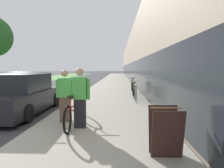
# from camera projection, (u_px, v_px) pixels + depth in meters

# --- Properties ---
(sidewalk_slab) EXTENTS (3.81, 70.00, 0.11)m
(sidewalk_slab) POSITION_uv_depth(u_px,v_px,m) (115.00, 82.00, 24.08)
(sidewalk_slab) COLOR #A39E8E
(sidewalk_slab) RESTS_ON ground
(storefront_facade) EXTENTS (10.01, 70.00, 6.11)m
(storefront_facade) POSITION_uv_depth(u_px,v_px,m) (160.00, 60.00, 31.58)
(storefront_facade) COLOR gray
(storefront_facade) RESTS_ON ground
(lawn_strip) EXTENTS (6.07, 70.00, 0.03)m
(lawn_strip) POSITION_uv_depth(u_px,v_px,m) (36.00, 80.00, 28.45)
(lawn_strip) COLOR #5B9347
(lawn_strip) RESTS_ON ground
(tandem_bicycle) EXTENTS (0.52, 2.51, 0.90)m
(tandem_bicycle) POSITION_uv_depth(u_px,v_px,m) (75.00, 111.00, 5.70)
(tandem_bicycle) COLOR black
(tandem_bicycle) RESTS_ON sidewalk_slab
(person_rider) EXTENTS (0.55, 0.21, 1.61)m
(person_rider) POSITION_uv_depth(u_px,v_px,m) (80.00, 98.00, 5.35)
(person_rider) COLOR black
(person_rider) RESTS_ON sidewalk_slab
(person_bystander) EXTENTS (0.53, 0.21, 1.55)m
(person_bystander) POSITION_uv_depth(u_px,v_px,m) (65.00, 96.00, 5.93)
(person_bystander) COLOR brown
(person_bystander) RESTS_ON sidewalk_slab
(bike_rack_hoop) EXTENTS (0.05, 0.60, 0.84)m
(bike_rack_hoop) POSITION_uv_depth(u_px,v_px,m) (136.00, 91.00, 9.35)
(bike_rack_hoop) COLOR gray
(bike_rack_hoop) RESTS_ON sidewalk_slab
(cruiser_bike_nearest) EXTENTS (0.52, 1.69, 0.87)m
(cruiser_bike_nearest) POSITION_uv_depth(u_px,v_px,m) (134.00, 91.00, 10.87)
(cruiser_bike_nearest) COLOR black
(cruiser_bike_nearest) RESTS_ON sidewalk_slab
(cruiser_bike_middle) EXTENTS (0.52, 1.91, 0.97)m
(cruiser_bike_middle) POSITION_uv_depth(u_px,v_px,m) (133.00, 86.00, 13.24)
(cruiser_bike_middle) COLOR black
(cruiser_bike_middle) RESTS_ON sidewalk_slab
(sandwich_board_sign) EXTENTS (0.56, 0.56, 0.90)m
(sandwich_board_sign) POSITION_uv_depth(u_px,v_px,m) (166.00, 131.00, 3.65)
(sandwich_board_sign) COLOR #331E19
(sandwich_board_sign) RESTS_ON sidewalk_slab
(parked_sedan_curbside) EXTENTS (1.87, 4.59, 1.56)m
(parked_sedan_curbside) POSITION_uv_depth(u_px,v_px,m) (22.00, 95.00, 7.58)
(parked_sedan_curbside) COLOR black
(parked_sedan_curbside) RESTS_ON ground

